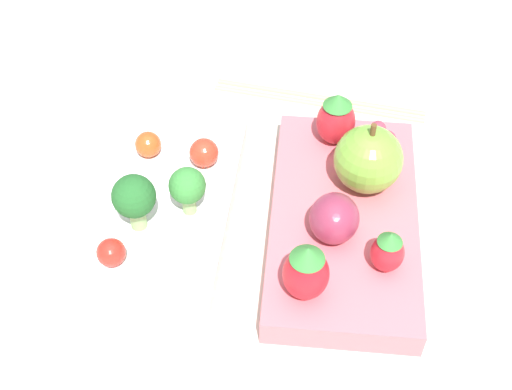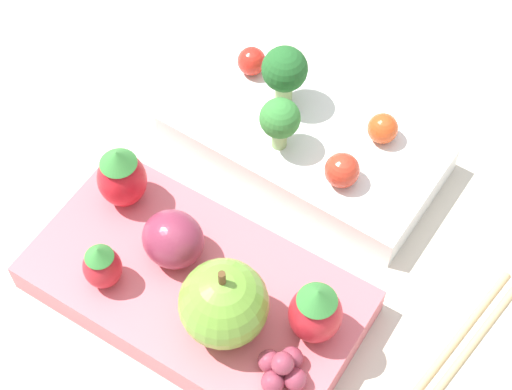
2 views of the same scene
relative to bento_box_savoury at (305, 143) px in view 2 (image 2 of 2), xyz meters
The scene contains 15 objects.
ground_plane 0.07m from the bento_box_savoury, 79.61° to the right, with size 4.00×4.00×0.00m, color beige.
bento_box_savoury is the anchor object (origin of this frame).
bento_box_fruit 0.15m from the bento_box_savoury, 83.32° to the right, with size 0.23×0.14×0.03m.
broccoli_floret_0 0.06m from the bento_box_savoury, 154.38° to the left, with size 0.03×0.03×0.05m.
broccoli_floret_1 0.05m from the bento_box_savoury, 112.91° to the right, with size 0.03×0.03×0.05m.
cherry_tomato_0 0.06m from the bento_box_savoury, 31.21° to the left, with size 0.02×0.02×0.02m.
cherry_tomato_1 0.08m from the bento_box_savoury, 160.33° to the left, with size 0.02×0.02×0.02m.
cherry_tomato_2 0.06m from the bento_box_savoury, 24.93° to the right, with size 0.03×0.03×0.03m.
apple 0.17m from the bento_box_savoury, 73.12° to the right, with size 0.06×0.06×0.07m.
strawberry_0 0.19m from the bento_box_savoury, 100.97° to the right, with size 0.03×0.03×0.04m.
strawberry_1 0.16m from the bento_box_savoury, 53.14° to the right, with size 0.03×0.03×0.05m.
strawberry_2 0.15m from the bento_box_savoury, 119.07° to the right, with size 0.03×0.03×0.05m.
plum 0.14m from the bento_box_savoury, 94.53° to the right, with size 0.04×0.04×0.04m.
grape_cluster 0.19m from the bento_box_savoury, 59.35° to the right, with size 0.03×0.03×0.02m.
chopsticks_pair 0.20m from the bento_box_savoury, 31.48° to the right, with size 0.03×0.21×0.01m.
Camera 2 is at (0.19, -0.27, 0.53)m, focal length 60.00 mm.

